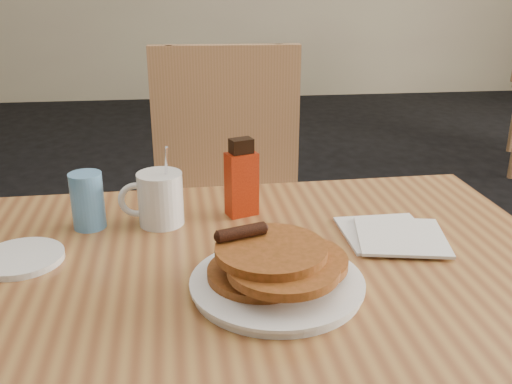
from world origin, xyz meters
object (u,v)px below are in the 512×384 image
Objects in this scene: coffee_mug at (159,198)px; main_table at (251,280)px; chair_main_far at (229,185)px; pancake_plate at (277,273)px; blue_tumbler at (88,201)px; syrup_bottle at (242,180)px.

main_table is at bearing -30.46° from coffee_mug.
main_table is 0.75m from chair_main_far.
main_table is 0.27m from coffee_mug.
coffee_mug is at bearing 124.96° from pancake_plate.
pancake_plate is 2.47× the size of blue_tumbler.
blue_tumbler is at bearing -117.58° from chair_main_far.
syrup_bottle is 1.45× the size of blue_tumbler.
coffee_mug is (-0.17, 0.18, 0.10)m from main_table.
pancake_plate is at bearing -38.66° from coffee_mug.
blue_tumbler is (-0.34, 0.29, 0.03)m from pancake_plate.
chair_main_far is at bearing 91.32° from pancake_plate.
syrup_bottle is at bearing 89.25° from main_table.
chair_main_far reaches higher than main_table.
chair_main_far is 0.68m from blue_tumbler.
syrup_bottle is at bearing 25.86° from coffee_mug.
main_table is 0.38m from blue_tumbler.
blue_tumbler reaches higher than pancake_plate.
coffee_mug is at bearing -105.53° from chair_main_far.
chair_main_far is at bearing 69.45° from syrup_bottle.
coffee_mug reaches higher than syrup_bottle.
coffee_mug reaches higher than pancake_plate.
chair_main_far is 8.86× the size of blue_tumbler.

